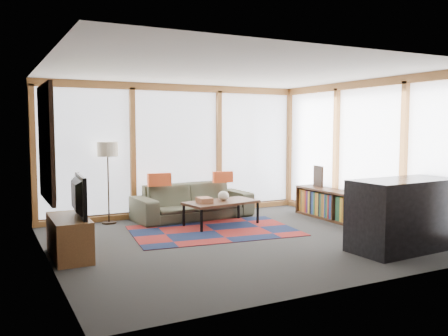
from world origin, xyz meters
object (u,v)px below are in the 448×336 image
sofa (193,201)px  television (73,196)px  bookshelf (340,207)px  coffee_table (221,213)px  tv_console (69,237)px  bar_counter (404,215)px  floor_lamp (108,183)px

sofa → television: 3.10m
bookshelf → television: television is taller
coffee_table → television: (-2.71, -0.93, 0.62)m
sofa → television: television is taller
sofa → tv_console: 3.12m
sofa → bookshelf: size_ratio=1.01×
coffee_table → bar_counter: bearing=-59.9°
tv_console → bar_counter: size_ratio=0.69×
floor_lamp → coffee_table: 2.13m
sofa → bookshelf: 2.78m
sofa → coffee_table: 0.85m
sofa → bar_counter: bar_counter is taller
floor_lamp → bookshelf: 4.30m
floor_lamp → tv_console: 2.30m
coffee_table → bar_counter: 3.14m
sofa → television: bearing=-148.8°
floor_lamp → bar_counter: bearing=-48.6°
tv_console → bar_counter: bearing=-22.1°
tv_console → coffee_table: bearing=18.7°
coffee_table → tv_console: bearing=-161.3°
bookshelf → television: (-4.83, -0.21, 0.55)m
floor_lamp → television: floor_lamp is taller
floor_lamp → television: (-0.95, -2.00, 0.09)m
television → bar_counter: television is taller
floor_lamp → bookshelf: bearing=-24.7°
floor_lamp → tv_console: floor_lamp is taller
tv_console → bar_counter: 4.70m
floor_lamp → tv_console: (-1.01, -2.01, -0.47)m
coffee_table → television: television is taller
television → sofa: bearing=-51.2°
tv_console → sofa: bearing=34.3°
tv_console → television: (0.07, 0.01, 0.56)m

